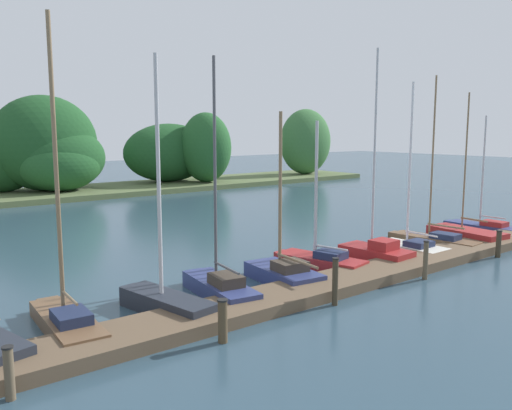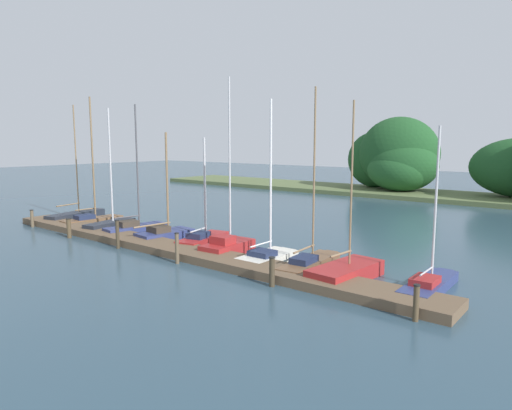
{
  "view_description": "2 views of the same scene",
  "coord_description": "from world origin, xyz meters",
  "px_view_note": "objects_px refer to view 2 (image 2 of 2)",
  "views": [
    {
      "loc": [
        -13.59,
        -0.01,
        5.12
      ],
      "look_at": [
        -3.29,
        12.97,
        2.72
      ],
      "focal_mm": 37.49,
      "sensor_mm": 36.0,
      "label": 1
    },
    {
      "loc": [
        16.38,
        -2.42,
        5.19
      ],
      "look_at": [
        3.72,
        13.36,
        2.35
      ],
      "focal_mm": 31.97,
      "sensor_mm": 36.0,
      "label": 2
    }
  ],
  "objects_px": {
    "sailboat_2": "(112,223)",
    "mooring_piling_5": "(416,303)",
    "sailboat_1": "(93,218)",
    "sailboat_3": "(137,227)",
    "sailboat_5": "(204,238)",
    "mooring_piling_4": "(272,272)",
    "sailboat_7": "(269,255)",
    "mooring_piling_1": "(69,228)",
    "mooring_piling_3": "(177,248)",
    "mooring_piling_0": "(32,218)",
    "sailboat_0": "(78,215)",
    "sailboat_6": "(229,245)",
    "sailboat_9": "(348,271)",
    "sailboat_10": "(430,283)",
    "mooring_piling_2": "(117,234)",
    "sailboat_4": "(166,233)"
  },
  "relations": [
    {
      "from": "mooring_piling_3",
      "to": "mooring_piling_0",
      "type": "bearing_deg",
      "value": 179.61
    },
    {
      "from": "mooring_piling_3",
      "to": "sailboat_0",
      "type": "bearing_deg",
      "value": 166.7
    },
    {
      "from": "sailboat_1",
      "to": "mooring_piling_3",
      "type": "distance_m",
      "value": 11.58
    },
    {
      "from": "sailboat_4",
      "to": "sailboat_10",
      "type": "xyz_separation_m",
      "value": [
        13.61,
        0.39,
        -0.09
      ]
    },
    {
      "from": "sailboat_6",
      "to": "mooring_piling_1",
      "type": "bearing_deg",
      "value": 103.58
    },
    {
      "from": "sailboat_4",
      "to": "sailboat_3",
      "type": "bearing_deg",
      "value": 96.08
    },
    {
      "from": "sailboat_4",
      "to": "mooring_piling_5",
      "type": "xyz_separation_m",
      "value": [
        14.21,
        -2.69,
        0.19
      ]
    },
    {
      "from": "sailboat_1",
      "to": "sailboat_3",
      "type": "bearing_deg",
      "value": -87.16
    },
    {
      "from": "sailboat_3",
      "to": "mooring_piling_2",
      "type": "distance_m",
      "value": 3.55
    },
    {
      "from": "sailboat_0",
      "to": "sailboat_4",
      "type": "distance_m",
      "value": 9.38
    },
    {
      "from": "sailboat_1",
      "to": "sailboat_4",
      "type": "bearing_deg",
      "value": -86.86
    },
    {
      "from": "sailboat_0",
      "to": "sailboat_1",
      "type": "bearing_deg",
      "value": -108.22
    },
    {
      "from": "sailboat_3",
      "to": "mooring_piling_4",
      "type": "distance_m",
      "value": 11.93
    },
    {
      "from": "sailboat_0",
      "to": "mooring_piling_1",
      "type": "xyz_separation_m",
      "value": [
        4.89,
        -3.33,
        0.19
      ]
    },
    {
      "from": "mooring_piling_0",
      "to": "mooring_piling_4",
      "type": "distance_m",
      "value": 18.25
    },
    {
      "from": "sailboat_3",
      "to": "sailboat_6",
      "type": "relative_size",
      "value": 0.9
    },
    {
      "from": "mooring_piling_2",
      "to": "mooring_piling_5",
      "type": "distance_m",
      "value": 14.56
    },
    {
      "from": "sailboat_0",
      "to": "mooring_piling_0",
      "type": "xyz_separation_m",
      "value": [
        0.16,
        -3.08,
        0.19
      ]
    },
    {
      "from": "mooring_piling_1",
      "to": "mooring_piling_3",
      "type": "height_order",
      "value": "mooring_piling_3"
    },
    {
      "from": "sailboat_5",
      "to": "mooring_piling_2",
      "type": "relative_size",
      "value": 3.81
    },
    {
      "from": "sailboat_2",
      "to": "sailboat_7",
      "type": "bearing_deg",
      "value": -99.17
    },
    {
      "from": "sailboat_5",
      "to": "mooring_piling_1",
      "type": "relative_size",
      "value": 4.99
    },
    {
      "from": "sailboat_7",
      "to": "mooring_piling_0",
      "type": "relative_size",
      "value": 6.5
    },
    {
      "from": "mooring_piling_5",
      "to": "sailboat_0",
      "type": "bearing_deg",
      "value": 172.6
    },
    {
      "from": "sailboat_6",
      "to": "mooring_piling_3",
      "type": "relative_size",
      "value": 5.98
    },
    {
      "from": "sailboat_5",
      "to": "sailboat_10",
      "type": "height_order",
      "value": "sailboat_10"
    },
    {
      "from": "sailboat_2",
      "to": "mooring_piling_5",
      "type": "xyz_separation_m",
      "value": [
        18.79,
        -2.46,
        0.14
      ]
    },
    {
      "from": "sailboat_1",
      "to": "sailboat_6",
      "type": "relative_size",
      "value": 0.98
    },
    {
      "from": "sailboat_5",
      "to": "mooring_piling_4",
      "type": "bearing_deg",
      "value": -128.78
    },
    {
      "from": "sailboat_7",
      "to": "sailboat_9",
      "type": "distance_m",
      "value": 3.86
    },
    {
      "from": "sailboat_4",
      "to": "mooring_piling_4",
      "type": "height_order",
      "value": "sailboat_4"
    },
    {
      "from": "sailboat_7",
      "to": "sailboat_10",
      "type": "distance_m",
      "value": 6.75
    },
    {
      "from": "sailboat_6",
      "to": "sailboat_5",
      "type": "bearing_deg",
      "value": 69.67
    },
    {
      "from": "sailboat_0",
      "to": "sailboat_7",
      "type": "bearing_deg",
      "value": -104.01
    },
    {
      "from": "sailboat_7",
      "to": "mooring_piling_1",
      "type": "height_order",
      "value": "sailboat_7"
    },
    {
      "from": "sailboat_9",
      "to": "mooring_piling_3",
      "type": "distance_m",
      "value": 7.2
    },
    {
      "from": "sailboat_10",
      "to": "mooring_piling_1",
      "type": "distance_m",
      "value": 18.4
    },
    {
      "from": "sailboat_9",
      "to": "mooring_piling_1",
      "type": "height_order",
      "value": "sailboat_9"
    },
    {
      "from": "sailboat_7",
      "to": "mooring_piling_4",
      "type": "distance_m",
      "value": 3.42
    },
    {
      "from": "mooring_piling_3",
      "to": "mooring_piling_4",
      "type": "relative_size",
      "value": 1.23
    },
    {
      "from": "sailboat_9",
      "to": "mooring_piling_4",
      "type": "relative_size",
      "value": 6.09
    },
    {
      "from": "sailboat_4",
      "to": "mooring_piling_5",
      "type": "distance_m",
      "value": 14.46
    },
    {
      "from": "sailboat_0",
      "to": "mooring_piling_5",
      "type": "distance_m",
      "value": 23.78
    },
    {
      "from": "mooring_piling_1",
      "to": "sailboat_5",
      "type": "bearing_deg",
      "value": 27.45
    },
    {
      "from": "sailboat_5",
      "to": "mooring_piling_3",
      "type": "height_order",
      "value": "sailboat_5"
    },
    {
      "from": "sailboat_1",
      "to": "mooring_piling_5",
      "type": "distance_m",
      "value": 21.57
    },
    {
      "from": "sailboat_1",
      "to": "sailboat_10",
      "type": "xyz_separation_m",
      "value": [
        20.79,
        0.24,
        -0.14
      ]
    },
    {
      "from": "mooring_piling_1",
      "to": "mooring_piling_4",
      "type": "relative_size",
      "value": 0.98
    },
    {
      "from": "sailboat_4",
      "to": "mooring_piling_2",
      "type": "bearing_deg",
      "value": 179.34
    },
    {
      "from": "mooring_piling_1",
      "to": "mooring_piling_5",
      "type": "bearing_deg",
      "value": 0.81
    }
  ]
}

